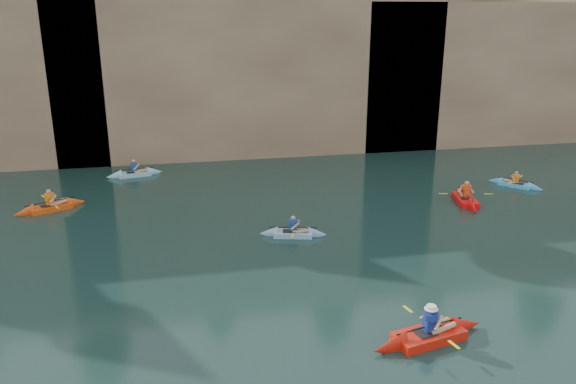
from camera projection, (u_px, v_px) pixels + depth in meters
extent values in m
plane|color=black|center=(312.00, 357.00, 15.00)|extent=(160.00, 160.00, 0.00)
cube|color=tan|center=(213.00, 53.00, 41.14)|extent=(70.00, 16.00, 12.00)
cube|color=#9E7F5F|center=(255.00, 65.00, 34.73)|extent=(24.00, 2.40, 11.40)
cube|color=#9E7F5F|center=(541.00, 71.00, 38.87)|extent=(26.00, 2.40, 9.84)
cube|color=black|center=(161.00, 136.00, 34.20)|extent=(3.50, 1.00, 3.20)
cube|color=black|center=(378.00, 117.00, 36.73)|extent=(5.00, 1.00, 4.50)
cube|color=red|center=(429.00, 335.00, 15.71)|extent=(2.92, 1.45, 0.32)
cone|color=red|center=(466.00, 325.00, 16.23)|extent=(1.15, 1.03, 0.84)
cone|color=red|center=(389.00, 346.00, 15.20)|extent=(1.15, 1.03, 0.84)
cube|color=black|center=(425.00, 333.00, 15.61)|extent=(0.65, 0.63, 0.04)
cube|color=navy|center=(430.00, 322.00, 15.58)|extent=(0.40, 0.31, 0.53)
sphere|color=tan|center=(431.00, 309.00, 15.46)|extent=(0.22, 0.22, 0.22)
cylinder|color=black|center=(430.00, 326.00, 15.62)|extent=(2.19, 0.51, 0.04)
cube|color=yellow|center=(408.00, 309.00, 16.50)|extent=(0.17, 0.43, 0.02)
cube|color=yellow|center=(454.00, 345.00, 14.74)|extent=(0.17, 0.43, 0.02)
cylinder|color=white|center=(431.00, 308.00, 15.45)|extent=(0.38, 0.38, 0.11)
cube|color=#D7450D|center=(51.00, 207.00, 26.12)|extent=(2.62, 1.86, 0.28)
cone|color=#D7450D|center=(76.00, 202.00, 26.84)|extent=(1.14, 1.08, 0.76)
cone|color=#D7450D|center=(24.00, 213.00, 25.41)|extent=(1.14, 1.08, 0.76)
cube|color=black|center=(47.00, 206.00, 26.00)|extent=(0.71, 0.67, 0.04)
cube|color=orange|center=(50.00, 199.00, 26.00)|extent=(0.41, 0.36, 0.51)
sphere|color=tan|center=(49.00, 192.00, 25.89)|extent=(0.21, 0.21, 0.21)
cylinder|color=black|center=(50.00, 202.00, 26.04)|extent=(2.01, 1.06, 0.04)
cube|color=yellow|center=(43.00, 196.00, 26.79)|extent=(0.26, 0.41, 0.02)
cube|color=yellow|center=(57.00, 207.00, 25.28)|extent=(0.26, 0.41, 0.02)
cube|color=#7CADCF|center=(293.00, 233.00, 23.09)|extent=(2.27, 1.21, 0.24)
cone|color=#7CADCF|center=(318.00, 234.00, 23.04)|extent=(0.91, 0.84, 0.67)
cone|color=#7CADCF|center=(268.00, 233.00, 23.13)|extent=(0.91, 0.84, 0.67)
cube|color=black|center=(289.00, 231.00, 23.06)|extent=(0.64, 0.54, 0.04)
cube|color=navy|center=(293.00, 225.00, 22.98)|extent=(0.34, 0.27, 0.45)
sphere|color=tan|center=(293.00, 218.00, 22.88)|extent=(0.19, 0.19, 0.19)
cylinder|color=black|center=(293.00, 227.00, 23.01)|extent=(1.92, 0.53, 0.04)
cube|color=yellow|center=(294.00, 220.00, 23.85)|extent=(0.18, 0.43, 0.02)
cube|color=yellow|center=(292.00, 236.00, 22.16)|extent=(0.18, 0.43, 0.02)
cube|color=red|center=(465.00, 199.00, 27.20)|extent=(1.45, 2.92, 0.30)
cone|color=red|center=(458.00, 191.00, 28.46)|extent=(1.01, 1.14, 0.81)
cone|color=red|center=(473.00, 208.00, 25.95)|extent=(1.01, 1.14, 0.81)
cube|color=black|center=(466.00, 198.00, 27.02)|extent=(0.62, 0.65, 0.04)
cube|color=#E94113|center=(466.00, 191.00, 27.07)|extent=(0.31, 0.41, 0.54)
sphere|color=tan|center=(467.00, 183.00, 26.95)|extent=(0.23, 0.23, 0.23)
cylinder|color=black|center=(466.00, 194.00, 27.11)|extent=(0.58, 2.33, 0.04)
cube|color=yellow|center=(443.00, 194.00, 27.14)|extent=(0.43, 0.17, 0.02)
cube|color=yellow|center=(489.00, 194.00, 27.09)|extent=(0.43, 0.17, 0.02)
cube|color=#80C2D7|center=(135.00, 174.00, 31.60)|extent=(2.51, 1.22, 0.26)
cone|color=#80C2D7|center=(155.00, 172.00, 32.03)|extent=(0.98, 0.88, 0.72)
cone|color=#80C2D7|center=(114.00, 176.00, 31.17)|extent=(0.98, 0.88, 0.72)
cube|color=black|center=(132.00, 172.00, 31.51)|extent=(0.63, 0.55, 0.04)
cube|color=navy|center=(134.00, 167.00, 31.48)|extent=(0.36, 0.27, 0.48)
sphere|color=tan|center=(134.00, 161.00, 31.38)|extent=(0.20, 0.20, 0.20)
cylinder|color=black|center=(134.00, 169.00, 31.52)|extent=(2.09, 0.47, 0.04)
cube|color=yellow|center=(132.00, 165.00, 32.36)|extent=(0.16, 0.43, 0.02)
cube|color=yellow|center=(137.00, 173.00, 30.67)|extent=(0.16, 0.43, 0.02)
cube|color=#46A8F0|center=(515.00, 184.00, 29.71)|extent=(1.92, 2.16, 0.23)
cone|color=#46A8F0|center=(495.00, 181.00, 30.34)|extent=(0.99, 1.01, 0.63)
cone|color=#46A8F0|center=(536.00, 188.00, 29.07)|extent=(0.99, 1.01, 0.63)
cube|color=black|center=(518.00, 183.00, 29.59)|extent=(0.65, 0.67, 0.04)
cube|color=orange|center=(516.00, 178.00, 29.61)|extent=(0.32, 0.34, 0.42)
sphere|color=tan|center=(517.00, 173.00, 29.52)|extent=(0.18, 0.18, 0.18)
cylinder|color=black|center=(516.00, 180.00, 29.63)|extent=(1.19, 1.46, 0.04)
cube|color=yellow|center=(510.00, 183.00, 29.02)|extent=(0.38, 0.33, 0.02)
cube|color=yellow|center=(521.00, 176.00, 30.24)|extent=(0.38, 0.33, 0.02)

